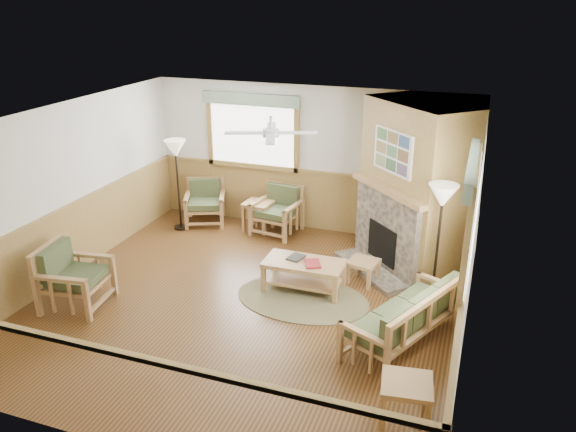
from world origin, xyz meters
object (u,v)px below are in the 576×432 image
(sofa, at_px, (405,316))
(footstool, at_px, (363,271))
(end_table_sofa, at_px, (405,405))
(floor_lamp_right, at_px, (438,244))
(armchair_back_right, at_px, (277,211))
(floor_lamp_left, at_px, (178,185))
(armchair_back_left, at_px, (205,203))
(end_table_chairs, at_px, (258,216))
(coffee_table, at_px, (304,276))
(armchair_left, at_px, (75,276))

(sofa, xyz_separation_m, footstool, (-0.84, 1.45, -0.23))
(end_table_sofa, height_order, floor_lamp_right, floor_lamp_right)
(armchair_back_right, relative_size, floor_lamp_right, 0.49)
(floor_lamp_left, bearing_deg, armchair_back_right, 12.91)
(armchair_back_left, distance_m, end_table_chairs, 1.12)
(armchair_back_left, relative_size, coffee_table, 0.69)
(armchair_back_left, relative_size, end_table_sofa, 1.44)
(footstool, bearing_deg, floor_lamp_left, 165.55)
(armchair_back_left, bearing_deg, floor_lamp_right, -41.72)
(footstool, bearing_deg, coffee_table, -146.05)
(armchair_left, distance_m, floor_lamp_right, 5.17)
(armchair_back_right, bearing_deg, coffee_table, -50.53)
(sofa, bearing_deg, armchair_left, -57.80)
(end_table_chairs, height_order, end_table_sofa, end_table_sofa)
(armchair_back_left, xyz_separation_m, floor_lamp_right, (4.51, -1.57, 0.49))
(armchair_back_left, distance_m, floor_lamp_right, 4.80)
(floor_lamp_left, bearing_deg, coffee_table, -26.91)
(footstool, bearing_deg, floor_lamp_right, -10.07)
(armchair_back_right, bearing_deg, end_table_chairs, -171.52)
(armchair_back_right, bearing_deg, armchair_back_left, -171.52)
(armchair_left, distance_m, end_table_sofa, 4.90)
(sofa, relative_size, armchair_left, 1.94)
(armchair_back_right, relative_size, armchair_left, 0.95)
(end_table_chairs, xyz_separation_m, end_table_sofa, (3.39, -4.33, 0.01))
(floor_lamp_right, bearing_deg, end_table_sofa, -90.03)
(armchair_back_left, xyz_separation_m, end_table_sofa, (4.51, -4.33, -0.13))
(end_table_sofa, distance_m, footstool, 3.15)
(sofa, relative_size, armchair_back_right, 2.05)
(armchair_back_right, distance_m, floor_lamp_right, 3.44)
(end_table_chairs, xyz_separation_m, footstool, (2.31, -1.38, -0.09))
(sofa, bearing_deg, footstool, -124.93)
(armchair_left, xyz_separation_m, footstool, (3.73, 2.04, -0.28))
(end_table_sofa, relative_size, floor_lamp_right, 0.32)
(end_table_chairs, height_order, footstool, end_table_chairs)
(sofa, bearing_deg, armchair_back_left, -98.62)
(sofa, distance_m, end_table_sofa, 1.53)
(armchair_back_left, relative_size, floor_lamp_right, 0.46)
(armchair_back_left, distance_m, end_table_sofa, 6.26)
(armchair_left, bearing_deg, sofa, -90.87)
(armchair_back_right, distance_m, floor_lamp_left, 1.90)
(coffee_table, bearing_deg, end_table_sofa, -52.76)
(armchair_left, distance_m, end_table_chairs, 3.70)
(coffee_table, relative_size, footstool, 2.79)
(armchair_back_right, height_order, floor_lamp_left, floor_lamp_left)
(end_table_sofa, distance_m, floor_lamp_left, 6.25)
(floor_lamp_left, bearing_deg, footstool, -14.45)
(armchair_back_right, xyz_separation_m, floor_lamp_left, (-1.81, -0.41, 0.43))
(armchair_back_right, height_order, armchair_left, armchair_left)
(end_table_chairs, bearing_deg, armchair_left, -112.47)
(sofa, bearing_deg, armchair_back_right, -110.55)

